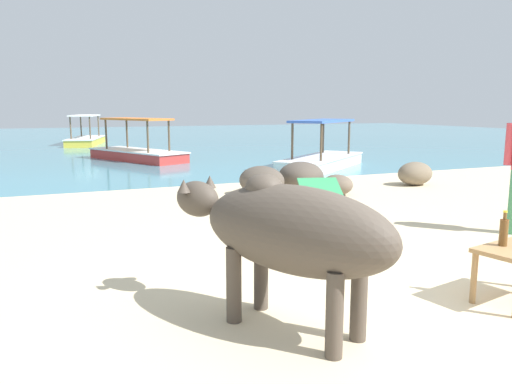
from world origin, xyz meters
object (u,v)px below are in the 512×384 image
(boat_white, at_px, (322,158))
(bottle, at_px, (504,232))
(deck_chair_near, at_px, (317,201))
(boat_yellow, at_px, (86,138))
(cow, at_px, (288,230))
(boat_red, at_px, (137,151))

(boat_white, bearing_deg, bottle, 30.04)
(bottle, height_order, deck_chair_near, bottle)
(boat_yellow, bearing_deg, cow, 14.26)
(boat_yellow, distance_m, boat_red, 7.50)
(deck_chair_near, relative_size, boat_red, 0.23)
(cow, xyz_separation_m, boat_white, (5.25, 8.50, -0.49))
(boat_white, relative_size, boat_yellow, 0.93)
(boat_white, height_order, boat_yellow, same)
(bottle, relative_size, boat_white, 0.08)
(cow, relative_size, boat_yellow, 0.50)
(cow, relative_size, boat_white, 0.54)
(boat_red, bearing_deg, boat_white, 20.61)
(boat_white, distance_m, boat_yellow, 12.55)
(boat_yellow, bearing_deg, bottle, 19.60)
(deck_chair_near, height_order, boat_red, boat_red)
(bottle, bearing_deg, deck_chair_near, 94.15)
(boat_white, bearing_deg, deck_chair_near, 20.44)
(deck_chair_near, height_order, boat_yellow, boat_yellow)
(bottle, height_order, boat_yellow, boat_yellow)
(cow, relative_size, bottle, 6.54)
(bottle, xyz_separation_m, deck_chair_near, (-0.20, 2.71, -0.20))
(boat_red, bearing_deg, boat_yellow, 161.64)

